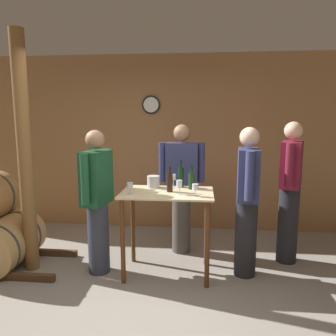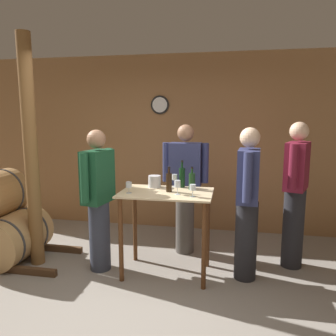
{
  "view_description": "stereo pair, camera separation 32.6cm",
  "coord_description": "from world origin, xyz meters",
  "px_view_note": "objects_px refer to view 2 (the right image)",
  "views": [
    {
      "loc": [
        0.56,
        -2.61,
        1.79
      ],
      "look_at": [
        0.2,
        0.98,
        1.2
      ],
      "focal_mm": 35.0,
      "sensor_mm": 36.0,
      "label": 1
    },
    {
      "loc": [
        0.89,
        -2.56,
        1.79
      ],
      "look_at": [
        0.2,
        0.98,
        1.2
      ],
      "focal_mm": 35.0,
      "sensor_mm": 36.0,
      "label": 2
    }
  ],
  "objects_px": {
    "wine_bottle_far_left": "(169,182)",
    "wine_bottle_center": "(192,181)",
    "ice_bucket": "(154,181)",
    "person_visitor_with_scarf": "(98,198)",
    "wine_glass_far_side": "(193,188)",
    "person_visitor_near_door": "(247,201)",
    "wooden_post": "(31,153)",
    "wine_bottle_left": "(182,177)",
    "person_host": "(185,186)",
    "person_visitor_bearded": "(295,192)",
    "wine_glass_near_center": "(175,178)",
    "wine_glass_near_left": "(129,185)",
    "wine_glass_near_right": "(177,184)"
  },
  "relations": [
    {
      "from": "person_visitor_near_door",
      "to": "wine_bottle_center",
      "type": "bearing_deg",
      "value": 170.1
    },
    {
      "from": "person_visitor_with_scarf",
      "to": "wooden_post",
      "type": "bearing_deg",
      "value": -179.88
    },
    {
      "from": "ice_bucket",
      "to": "person_visitor_near_door",
      "type": "distance_m",
      "value": 1.08
    },
    {
      "from": "wine_glass_far_side",
      "to": "person_visitor_bearded",
      "type": "relative_size",
      "value": 0.08
    },
    {
      "from": "ice_bucket",
      "to": "person_visitor_with_scarf",
      "type": "height_order",
      "value": "person_visitor_with_scarf"
    },
    {
      "from": "wine_bottle_center",
      "to": "wine_glass_near_right",
      "type": "height_order",
      "value": "wine_bottle_center"
    },
    {
      "from": "wine_glass_far_side",
      "to": "person_visitor_near_door",
      "type": "distance_m",
      "value": 0.63
    },
    {
      "from": "wine_glass_near_center",
      "to": "wine_glass_far_side",
      "type": "height_order",
      "value": "wine_glass_near_center"
    },
    {
      "from": "wine_glass_far_side",
      "to": "person_visitor_bearded",
      "type": "height_order",
      "value": "person_visitor_bearded"
    },
    {
      "from": "wine_bottle_far_left",
      "to": "person_host",
      "type": "distance_m",
      "value": 0.66
    },
    {
      "from": "wooden_post",
      "to": "wine_glass_near_left",
      "type": "relative_size",
      "value": 21.59
    },
    {
      "from": "person_visitor_bearded",
      "to": "wine_glass_far_side",
      "type": "bearing_deg",
      "value": -150.63
    },
    {
      "from": "wine_bottle_left",
      "to": "wine_glass_far_side",
      "type": "relative_size",
      "value": 2.43
    },
    {
      "from": "ice_bucket",
      "to": "person_host",
      "type": "bearing_deg",
      "value": 55.16
    },
    {
      "from": "wine_glass_near_left",
      "to": "person_visitor_with_scarf",
      "type": "relative_size",
      "value": 0.08
    },
    {
      "from": "wine_glass_near_center",
      "to": "wine_bottle_left",
      "type": "bearing_deg",
      "value": -1.9
    },
    {
      "from": "person_visitor_with_scarf",
      "to": "wine_bottle_far_left",
      "type": "bearing_deg",
      "value": 3.48
    },
    {
      "from": "wooden_post",
      "to": "person_visitor_with_scarf",
      "type": "height_order",
      "value": "wooden_post"
    },
    {
      "from": "wooden_post",
      "to": "person_host",
      "type": "relative_size",
      "value": 1.61
    },
    {
      "from": "wine_glass_far_side",
      "to": "person_visitor_near_door",
      "type": "height_order",
      "value": "person_visitor_near_door"
    },
    {
      "from": "wine_bottle_far_left",
      "to": "person_visitor_bearded",
      "type": "xyz_separation_m",
      "value": [
        1.4,
        0.45,
        -0.16
      ]
    },
    {
      "from": "wine_bottle_center",
      "to": "person_visitor_near_door",
      "type": "xyz_separation_m",
      "value": [
        0.61,
        -0.11,
        -0.18
      ]
    },
    {
      "from": "person_visitor_bearded",
      "to": "wine_bottle_far_left",
      "type": "bearing_deg",
      "value": -162.16
    },
    {
      "from": "wine_bottle_far_left",
      "to": "person_visitor_near_door",
      "type": "relative_size",
      "value": 0.17
    },
    {
      "from": "wine_glass_near_center",
      "to": "ice_bucket",
      "type": "bearing_deg",
      "value": -164.12
    },
    {
      "from": "wooden_post",
      "to": "wine_glass_near_right",
      "type": "height_order",
      "value": "wooden_post"
    },
    {
      "from": "wine_bottle_far_left",
      "to": "wine_bottle_left",
      "type": "relative_size",
      "value": 0.88
    },
    {
      "from": "wooden_post",
      "to": "person_visitor_bearded",
      "type": "relative_size",
      "value": 1.57
    },
    {
      "from": "wine_bottle_far_left",
      "to": "wine_bottle_center",
      "type": "height_order",
      "value": "wine_bottle_far_left"
    },
    {
      "from": "wine_bottle_far_left",
      "to": "person_host",
      "type": "bearing_deg",
      "value": 81.61
    },
    {
      "from": "wine_bottle_left",
      "to": "person_visitor_near_door",
      "type": "height_order",
      "value": "person_visitor_near_door"
    },
    {
      "from": "wine_bottle_far_left",
      "to": "wine_glass_near_right",
      "type": "relative_size",
      "value": 1.82
    },
    {
      "from": "wine_bottle_far_left",
      "to": "wine_bottle_left",
      "type": "distance_m",
      "value": 0.28
    },
    {
      "from": "wine_bottle_left",
      "to": "wine_glass_near_left",
      "type": "height_order",
      "value": "wine_bottle_left"
    },
    {
      "from": "wine_bottle_center",
      "to": "wine_glass_near_right",
      "type": "distance_m",
      "value": 0.29
    },
    {
      "from": "wine_glass_near_left",
      "to": "wine_bottle_far_left",
      "type": "bearing_deg",
      "value": 19.74
    },
    {
      "from": "wine_glass_near_center",
      "to": "wooden_post",
      "type": "bearing_deg",
      "value": -169.27
    },
    {
      "from": "wine_bottle_left",
      "to": "person_visitor_with_scarf",
      "type": "bearing_deg",
      "value": -161.5
    },
    {
      "from": "wooden_post",
      "to": "wine_bottle_left",
      "type": "bearing_deg",
      "value": 10.1
    },
    {
      "from": "person_host",
      "to": "person_visitor_near_door",
      "type": "distance_m",
      "value": 0.95
    },
    {
      "from": "wine_glass_near_center",
      "to": "ice_bucket",
      "type": "xyz_separation_m",
      "value": [
        -0.23,
        -0.06,
        -0.04
      ]
    },
    {
      "from": "person_host",
      "to": "person_visitor_with_scarf",
      "type": "xyz_separation_m",
      "value": [
        -0.9,
        -0.68,
        -0.02
      ]
    },
    {
      "from": "person_host",
      "to": "person_visitor_near_door",
      "type": "bearing_deg",
      "value": -37.6
    },
    {
      "from": "person_host",
      "to": "person_visitor_near_door",
      "type": "relative_size",
      "value": 1.01
    },
    {
      "from": "wooden_post",
      "to": "wine_bottle_center",
      "type": "distance_m",
      "value": 1.89
    },
    {
      "from": "wine_glass_near_center",
      "to": "ice_bucket",
      "type": "distance_m",
      "value": 0.24
    },
    {
      "from": "wine_bottle_far_left",
      "to": "person_visitor_bearded",
      "type": "bearing_deg",
      "value": 17.84
    },
    {
      "from": "wine_glass_far_side",
      "to": "person_visitor_with_scarf",
      "type": "distance_m",
      "value": 1.12
    },
    {
      "from": "ice_bucket",
      "to": "person_visitor_with_scarf",
      "type": "xyz_separation_m",
      "value": [
        -0.6,
        -0.24,
        -0.16
      ]
    },
    {
      "from": "person_visitor_near_door",
      "to": "wine_glass_near_left",
      "type": "bearing_deg",
      "value": -171.13
    }
  ]
}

